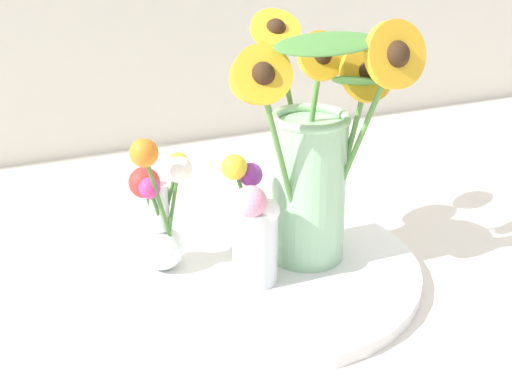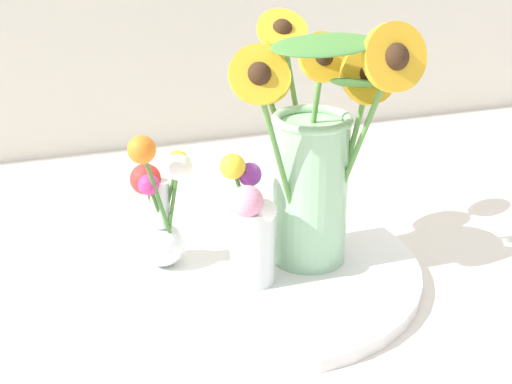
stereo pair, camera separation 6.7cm
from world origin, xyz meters
name	(u,v)px [view 2 (the right image)]	position (x,y,z in m)	size (l,w,h in m)	color
ground_plane	(279,290)	(0.00, 0.00, 0.00)	(6.00, 6.00, 0.00)	silver
serving_tray	(256,270)	(-0.02, 0.04, 0.01)	(0.44, 0.44, 0.02)	white
mason_jar_sunflowers	(312,163)	(0.06, 0.04, 0.16)	(0.24, 0.23, 0.34)	#99CC9E
vase_small_center	(251,228)	(-0.04, 0.01, 0.09)	(0.06, 0.07, 0.17)	white
vase_bulb_right	(160,209)	(-0.14, 0.08, 0.10)	(0.08, 0.09, 0.20)	white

